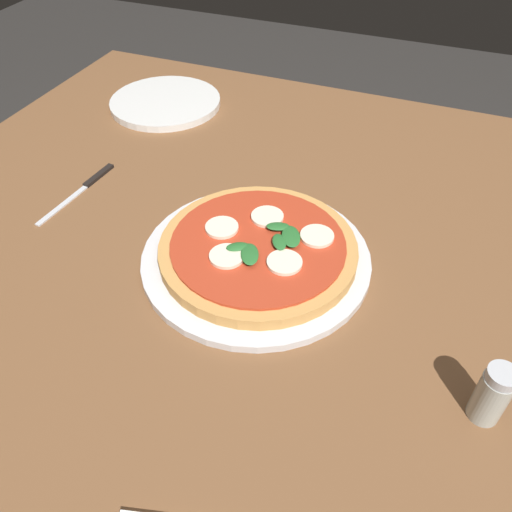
# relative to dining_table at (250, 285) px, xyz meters

# --- Properties ---
(ground_plane) EXTENTS (6.00, 6.00, 0.00)m
(ground_plane) POSITION_rel_dining_table_xyz_m (0.00, 0.00, -0.66)
(ground_plane) COLOR #2D2B28
(dining_table) EXTENTS (1.21, 1.10, 0.76)m
(dining_table) POSITION_rel_dining_table_xyz_m (0.00, 0.00, 0.00)
(dining_table) COLOR brown
(dining_table) RESTS_ON ground_plane
(serving_tray) EXTENTS (0.33, 0.33, 0.01)m
(serving_tray) POSITION_rel_dining_table_xyz_m (-0.03, 0.04, 0.10)
(serving_tray) COLOR silver
(serving_tray) RESTS_ON dining_table
(pizza) EXTENTS (0.28, 0.28, 0.03)m
(pizza) POSITION_rel_dining_table_xyz_m (-0.03, 0.04, 0.12)
(pizza) COLOR tan
(pizza) RESTS_ON serving_tray
(plate_white) EXTENTS (0.23, 0.23, 0.01)m
(plate_white) POSITION_rel_dining_table_xyz_m (0.33, -0.34, 0.11)
(plate_white) COLOR white
(plate_white) RESTS_ON dining_table
(knife) EXTENTS (0.02, 0.19, 0.01)m
(knife) POSITION_rel_dining_table_xyz_m (0.31, -0.03, 0.10)
(knife) COLOR black
(knife) RESTS_ON dining_table
(pepper_shaker) EXTENTS (0.03, 0.03, 0.08)m
(pepper_shaker) POSITION_rel_dining_table_xyz_m (-0.35, 0.17, 0.14)
(pepper_shaker) COLOR #B2B7AD
(pepper_shaker) RESTS_ON dining_table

